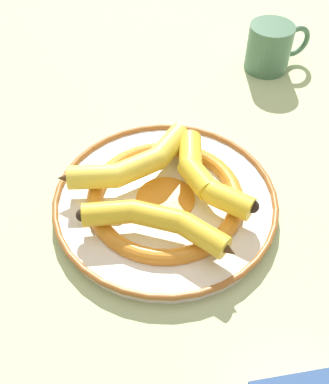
{
  "coord_description": "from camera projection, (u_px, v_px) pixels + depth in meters",
  "views": [
    {
      "loc": [
        0.1,
        -0.39,
        0.5
      ],
      "look_at": [
        -0.04,
        -0.0,
        0.04
      ],
      "focal_mm": 42.0,
      "sensor_mm": 36.0,
      "label": 1
    }
  ],
  "objects": [
    {
      "name": "ground_plane",
      "position": [
        191.0,
        213.0,
        0.64
      ],
      "size": [
        2.8,
        2.8,
        0.0
      ],
      "primitive_type": "plane",
      "color": "#B2C693"
    },
    {
      "name": "banana_c",
      "position": [
        205.0,
        174.0,
        0.62
      ],
      "size": [
        0.14,
        0.14,
        0.03
      ],
      "rotation": [
        0.0,
        0.0,
        -0.74
      ],
      "color": "yellow",
      "rests_on": "decorative_bowl"
    },
    {
      "name": "banana_a",
      "position": [
        158.0,
        222.0,
        0.57
      ],
      "size": [
        0.21,
        0.06,
        0.03
      ],
      "rotation": [
        0.0,
        0.0,
        3.19
      ],
      "color": "gold",
      "rests_on": "decorative_bowl"
    },
    {
      "name": "decorative_bowl",
      "position": [
        164.0,
        202.0,
        0.63
      ],
      "size": [
        0.32,
        0.32,
        0.03
      ],
      "color": "white",
      "rests_on": "ground_plane"
    },
    {
      "name": "coffee_mug",
      "position": [
        270.0,
        47.0,
        0.85
      ],
      "size": [
        0.11,
        0.1,
        0.09
      ],
      "rotation": [
        0.0,
        0.0,
        0.72
      ],
      "color": "#477056",
      "rests_on": "ground_plane"
    },
    {
      "name": "banana_b",
      "position": [
        132.0,
        164.0,
        0.64
      ],
      "size": [
        0.15,
        0.17,
        0.03
      ],
      "rotation": [
        0.0,
        0.0,
        0.87
      ],
      "color": "yellow",
      "rests_on": "decorative_bowl"
    }
  ]
}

